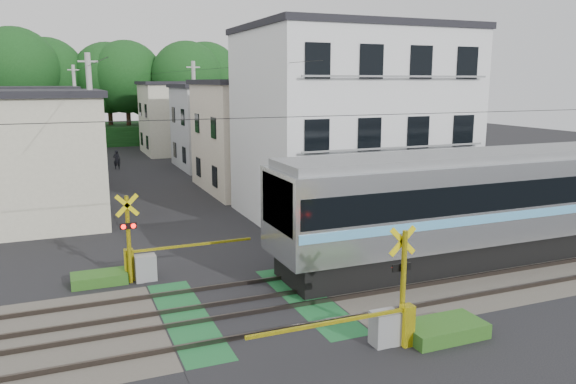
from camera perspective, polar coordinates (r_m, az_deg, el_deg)
name	(u,v)px	position (r m, az deg, el deg)	size (l,w,h in m)	color
ground	(249,308)	(17.26, -4.01, -11.68)	(120.00, 120.00, 0.00)	black
track_bed	(249,307)	(17.25, -4.01, -11.57)	(120.00, 120.00, 0.14)	#47423A
crossing_signal_near	(389,319)	(14.96, 10.25, -12.59)	(4.74, 0.65, 3.09)	yellow
crossing_signal_far	(142,260)	(19.85, -14.58, -6.74)	(4.74, 0.65, 3.09)	yellow
apartment_block	(350,123)	(28.12, 6.32, 6.96)	(10.20, 8.36, 9.30)	silver
houses_row	(136,131)	(41.51, -15.16, 6.03)	(22.07, 31.35, 6.80)	beige
tree_hill	(104,89)	(63.65, -18.21, 9.89)	(40.00, 13.63, 11.93)	#164217
catenary	(420,174)	(18.93, 13.31, 1.76)	(60.00, 5.04, 7.00)	#2D2D33
utility_poles	(121,122)	(38.42, -16.60, 6.82)	(7.90, 42.00, 8.00)	#A5A5A0
pedestrian	(117,160)	(45.27, -17.00, 3.15)	(0.55, 0.36, 1.50)	black
weed_patches	(303,295)	(17.70, 1.57, -10.42)	(10.25, 8.80, 0.40)	#2D5E1E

